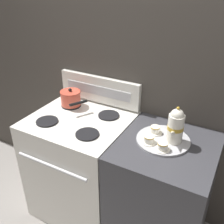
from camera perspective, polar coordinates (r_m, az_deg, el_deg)
ground_plane at (r=2.50m, az=0.72°, el=-21.99°), size 6.00×6.00×0.00m
wall_back at (r=2.08m, az=5.62°, el=5.00°), size 6.00×0.05×2.20m
stove at (r=2.29m, az=-6.58°, el=-11.46°), size 0.75×0.70×0.93m
control_panel at (r=2.20m, az=-2.78°, el=4.92°), size 0.74×0.05×0.23m
side_counter at (r=2.06m, az=10.64°, el=-17.49°), size 0.64×0.67×0.92m
saucepan at (r=2.20m, az=-8.94°, el=3.03°), size 0.26×0.23×0.15m
serving_tray at (r=1.80m, az=11.06°, el=-5.97°), size 0.36×0.36×0.01m
teapot at (r=1.72m, az=13.69°, el=-2.93°), size 0.11×0.17×0.26m
teacup_left at (r=1.73m, az=8.07°, el=-5.95°), size 0.10×0.10×0.05m
teacup_right at (r=1.83m, az=9.36°, el=-3.81°), size 0.10×0.10×0.05m
teacup_front at (r=1.68m, az=10.97°, el=-7.34°), size 0.10×0.10×0.05m
creamer_jug at (r=1.87m, az=12.87°, el=-3.24°), size 0.06×0.06×0.07m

